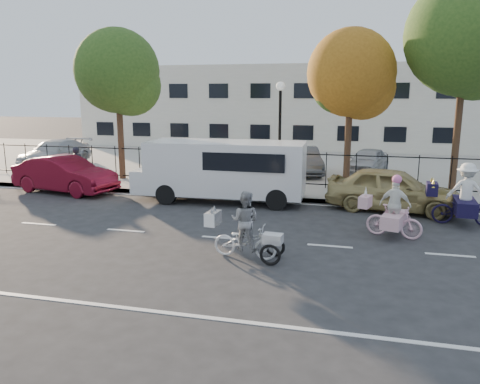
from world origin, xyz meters
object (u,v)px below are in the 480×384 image
(unicorn_bike, at_px, (393,214))
(lot_car_d, at_px, (368,161))
(lamppost, at_px, (280,116))
(pedestrian, at_px, (77,165))
(lot_car_b, at_px, (212,157))
(zebra_trike, at_px, (245,233))
(lot_car_a, at_px, (55,153))
(lot_car_c, at_px, (304,161))
(bull_bike, at_px, (464,200))
(gold_sedan, at_px, (392,189))
(white_van, at_px, (223,169))
(red_sedan, at_px, (65,175))

(unicorn_bike, distance_m, lot_car_d, 10.06)
(lamppost, height_order, pedestrian, lamppost)
(lot_car_b, bearing_deg, zebra_trike, -82.50)
(zebra_trike, xyz_separation_m, lot_car_a, (-13.37, 11.40, 0.19))
(zebra_trike, distance_m, lot_car_d, 13.11)
(pedestrian, distance_m, lot_car_c, 10.53)
(lot_car_a, bearing_deg, zebra_trike, -37.42)
(lamppost, distance_m, lot_car_c, 4.47)
(unicorn_bike, distance_m, bull_bike, 2.88)
(gold_sedan, bearing_deg, bull_bike, -115.49)
(lot_car_a, bearing_deg, white_van, -23.22)
(zebra_trike, relative_size, lot_car_d, 0.53)
(bull_bike, bearing_deg, red_sedan, 88.69)
(zebra_trike, xyz_separation_m, bull_bike, (5.87, 4.53, 0.13))
(red_sedan, distance_m, lot_car_a, 6.98)
(lot_car_a, height_order, lot_car_c, lot_car_a)
(gold_sedan, height_order, lot_car_c, gold_sedan)
(bull_bike, xyz_separation_m, lot_car_b, (-10.38, 7.13, 0.07))
(pedestrian, bearing_deg, lot_car_c, -166.03)
(pedestrian, height_order, lot_car_b, pedestrian)
(unicorn_bike, bearing_deg, red_sedan, 92.31)
(lamppost, xyz_separation_m, lot_car_b, (-4.01, 3.45, -2.26))
(lamppost, bearing_deg, lot_car_b, 139.34)
(zebra_trike, height_order, lot_car_a, zebra_trike)
(bull_bike, height_order, lot_car_a, bull_bike)
(zebra_trike, distance_m, bull_bike, 7.42)
(lot_car_b, bearing_deg, unicorn_bike, -61.33)
(white_van, height_order, lot_car_d, white_van)
(white_van, relative_size, red_sedan, 1.43)
(bull_bike, distance_m, lot_car_b, 12.60)
(zebra_trike, distance_m, lot_car_a, 17.57)
(zebra_trike, xyz_separation_m, lot_car_c, (0.10, 11.99, 0.15))
(bull_bike, bearing_deg, zebra_trike, 131.65)
(bull_bike, xyz_separation_m, white_van, (-8.13, 1.39, 0.47))
(unicorn_bike, height_order, red_sedan, unicorn_bike)
(lamppost, relative_size, lot_car_a, 0.91)
(zebra_trike, bearing_deg, bull_bike, -47.45)
(red_sedan, height_order, gold_sedan, gold_sedan)
(red_sedan, xyz_separation_m, lot_car_a, (-4.32, 5.48, 0.10))
(red_sedan, xyz_separation_m, lot_car_b, (4.53, 5.75, 0.11))
(zebra_trike, distance_m, pedestrian, 11.57)
(lamppost, relative_size, unicorn_bike, 2.36)
(bull_bike, relative_size, lot_car_b, 0.42)
(white_van, height_order, gold_sedan, white_van)
(white_van, relative_size, pedestrian, 3.94)
(lot_car_a, bearing_deg, unicorn_bike, -24.07)
(gold_sedan, bearing_deg, lamppost, 71.09)
(white_van, bearing_deg, unicorn_bike, -30.70)
(lot_car_b, relative_size, lot_car_c, 1.28)
(gold_sedan, height_order, lot_car_d, gold_sedan)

